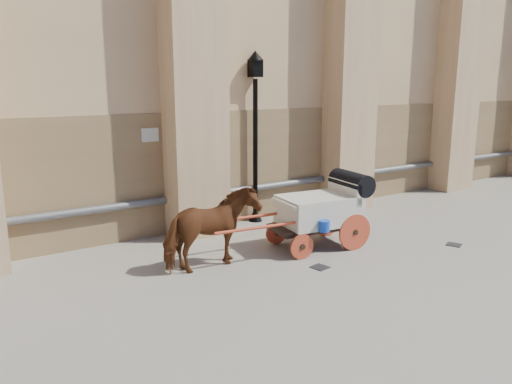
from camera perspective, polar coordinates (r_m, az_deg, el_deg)
ground at (r=10.31m, az=7.61°, el=-8.79°), size 90.00×90.00×0.00m
horse at (r=10.06m, az=-5.11°, el=-4.29°), size 2.01×1.02×1.65m
carriage at (r=11.52m, az=7.76°, el=-1.77°), size 3.95×1.51×1.69m
street_lamp at (r=13.23m, az=-0.08°, el=6.79°), size 0.42×0.42×4.51m
drain_grate_near at (r=10.41m, az=7.30°, el=-8.52°), size 0.38×0.38×0.01m
drain_grate_far at (r=12.58m, az=21.68°, el=-5.61°), size 0.42×0.42×0.01m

